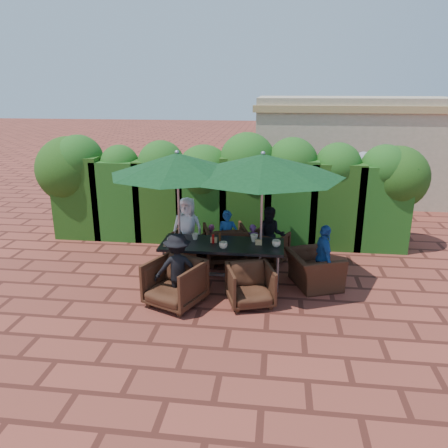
# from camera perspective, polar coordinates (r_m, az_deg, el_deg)

# --- Properties ---
(ground) EXTENTS (80.00, 80.00, 0.00)m
(ground) POSITION_cam_1_polar(r_m,az_deg,el_deg) (8.37, -1.77, -7.38)
(ground) COLOR brown
(ground) RESTS_ON ground
(dining_table) EXTENTS (2.26, 0.90, 0.75)m
(dining_table) POSITION_cam_1_polar(r_m,az_deg,el_deg) (8.10, -0.23, -3.06)
(dining_table) COLOR black
(dining_table) RESTS_ON ground
(umbrella_left) EXTENTS (2.45, 2.45, 2.46)m
(umbrella_left) POSITION_cam_1_polar(r_m,az_deg,el_deg) (7.83, -6.12, 7.79)
(umbrella_left) COLOR gray
(umbrella_left) RESTS_ON ground
(umbrella_right) EXTENTS (2.87, 2.87, 2.46)m
(umbrella_right) POSITION_cam_1_polar(r_m,az_deg,el_deg) (7.69, 5.09, 7.66)
(umbrella_right) COLOR gray
(umbrella_right) RESTS_ON ground
(chair_far_left) EXTENTS (0.82, 0.79, 0.70)m
(chair_far_left) POSITION_cam_1_polar(r_m,az_deg,el_deg) (9.20, -4.65, -2.68)
(chair_far_left) COLOR black
(chair_far_left) RESTS_ON ground
(chair_far_mid) EXTENTS (1.01, 0.98, 0.85)m
(chair_far_mid) POSITION_cam_1_polar(r_m,az_deg,el_deg) (9.11, 0.12, -2.32)
(chair_far_mid) COLOR black
(chair_far_mid) RESTS_ON ground
(chair_far_right) EXTENTS (0.92, 0.90, 0.73)m
(chair_far_right) POSITION_cam_1_polar(r_m,az_deg,el_deg) (9.11, 5.79, -2.85)
(chair_far_right) COLOR black
(chair_far_right) RESTS_ON ground
(chair_near_left) EXTENTS (1.08, 1.05, 0.86)m
(chair_near_left) POSITION_cam_1_polar(r_m,az_deg,el_deg) (7.38, -6.45, -7.40)
(chair_near_left) COLOR black
(chair_near_left) RESTS_ON ground
(chair_near_right) EXTENTS (0.90, 0.87, 0.75)m
(chair_near_right) POSITION_cam_1_polar(r_m,az_deg,el_deg) (7.38, 3.45, -7.77)
(chair_near_right) COLOR black
(chair_near_right) RESTS_ON ground
(chair_end_right) EXTENTS (0.92, 1.12, 0.84)m
(chair_end_right) POSITION_cam_1_polar(r_m,az_deg,el_deg) (8.18, 11.68, -5.14)
(chair_end_right) COLOR black
(chair_end_right) RESTS_ON ground
(adult_far_left) EXTENTS (0.70, 0.46, 1.35)m
(adult_far_left) POSITION_cam_1_polar(r_m,az_deg,el_deg) (9.15, -4.80, -0.65)
(adult_far_left) COLOR white
(adult_far_left) RESTS_ON ground
(adult_far_mid) EXTENTS (0.41, 0.33, 1.13)m
(adult_far_mid) POSITION_cam_1_polar(r_m,az_deg,el_deg) (8.95, 0.44, -1.77)
(adult_far_mid) COLOR #1B4994
(adult_far_mid) RESTS_ON ground
(adult_far_right) EXTENTS (0.60, 0.38, 1.22)m
(adult_far_right) POSITION_cam_1_polar(r_m,az_deg,el_deg) (8.94, 6.10, -1.59)
(adult_far_right) COLOR black
(adult_far_right) RESTS_ON ground
(adult_near_left) EXTENTS (0.85, 0.54, 1.22)m
(adult_near_left) POSITION_cam_1_polar(r_m,az_deg,el_deg) (7.39, -6.07, -5.79)
(adult_near_left) COLOR black
(adult_near_left) RESTS_ON ground
(adult_end_right) EXTENTS (0.48, 0.76, 1.19)m
(adult_end_right) POSITION_cam_1_polar(r_m,az_deg,el_deg) (8.06, 12.88, -4.24)
(adult_end_right) COLOR #1B4994
(adult_end_right) RESTS_ON ground
(child_left) EXTENTS (0.33, 0.30, 0.77)m
(child_left) POSITION_cam_1_polar(r_m,az_deg,el_deg) (9.21, -1.66, -2.40)
(child_left) COLOR #C74684
(child_left) RESTS_ON ground
(child_right) EXTENTS (0.31, 0.26, 0.82)m
(child_right) POSITION_cam_1_polar(r_m,az_deg,el_deg) (9.05, 3.80, -2.61)
(child_right) COLOR #894493
(child_right) RESTS_ON ground
(pedestrian_a) EXTENTS (1.70, 1.10, 1.71)m
(pedestrian_a) POSITION_cam_1_polar(r_m,az_deg,el_deg) (11.94, 7.41, 4.51)
(pedestrian_a) COLOR #238044
(pedestrian_a) RESTS_ON ground
(pedestrian_b) EXTENTS (1.03, 0.80, 1.88)m
(pedestrian_b) POSITION_cam_1_polar(r_m,az_deg,el_deg) (12.30, 12.42, 5.02)
(pedestrian_b) COLOR #C74684
(pedestrian_b) RESTS_ON ground
(pedestrian_c) EXTENTS (1.33, 1.05, 1.90)m
(pedestrian_c) POSITION_cam_1_polar(r_m,az_deg,el_deg) (12.22, 17.66, 4.56)
(pedestrian_c) COLOR gray
(pedestrian_c) RESTS_ON ground
(cup_a) EXTENTS (0.16, 0.16, 0.12)m
(cup_a) POSITION_cam_1_polar(r_m,az_deg,el_deg) (8.09, -6.93, -2.18)
(cup_a) COLOR beige
(cup_a) RESTS_ON dining_table
(cup_b) EXTENTS (0.13, 0.13, 0.12)m
(cup_b) POSITION_cam_1_polar(r_m,az_deg,el_deg) (8.28, -3.81, -1.64)
(cup_b) COLOR beige
(cup_b) RESTS_ON dining_table
(cup_c) EXTENTS (0.15, 0.15, 0.12)m
(cup_c) POSITION_cam_1_polar(r_m,az_deg,el_deg) (7.82, -0.10, -2.78)
(cup_c) COLOR beige
(cup_c) RESTS_ON dining_table
(cup_d) EXTENTS (0.15, 0.15, 0.14)m
(cup_d) POSITION_cam_1_polar(r_m,az_deg,el_deg) (8.18, 3.95, -1.83)
(cup_d) COLOR beige
(cup_d) RESTS_ON dining_table
(cup_e) EXTENTS (0.16, 0.16, 0.12)m
(cup_e) POSITION_cam_1_polar(r_m,az_deg,el_deg) (7.95, 6.84, -2.54)
(cup_e) COLOR beige
(cup_e) RESTS_ON dining_table
(ketchup_bottle) EXTENTS (0.04, 0.04, 0.17)m
(ketchup_bottle) POSITION_cam_1_polar(r_m,az_deg,el_deg) (8.07, -1.42, -1.94)
(ketchup_bottle) COLOR #B20C0A
(ketchup_bottle) RESTS_ON dining_table
(sauce_bottle) EXTENTS (0.04, 0.04, 0.17)m
(sauce_bottle) POSITION_cam_1_polar(r_m,az_deg,el_deg) (8.17, -0.54, -1.69)
(sauce_bottle) COLOR #4C230C
(sauce_bottle) RESTS_ON dining_table
(serving_tray) EXTENTS (0.35, 0.25, 0.02)m
(serving_tray) POSITION_cam_1_polar(r_m,az_deg,el_deg) (8.07, -6.56, -2.64)
(serving_tray) COLOR #A4774F
(serving_tray) RESTS_ON dining_table
(number_block_left) EXTENTS (0.12, 0.06, 0.10)m
(number_block_left) POSITION_cam_1_polar(r_m,az_deg,el_deg) (8.11, -1.33, -2.09)
(number_block_left) COLOR tan
(number_block_left) RESTS_ON dining_table
(number_block_right) EXTENTS (0.12, 0.06, 0.10)m
(number_block_right) POSITION_cam_1_polar(r_m,az_deg,el_deg) (8.02, 4.54, -2.38)
(number_block_right) COLOR tan
(number_block_right) RESTS_ON dining_table
(hedge_wall) EXTENTS (9.10, 1.60, 2.56)m
(hedge_wall) POSITION_cam_1_polar(r_m,az_deg,el_deg) (10.14, -0.62, 5.26)
(hedge_wall) COLOR #193D10
(hedge_wall) RESTS_ON ground
(building) EXTENTS (6.20, 3.08, 3.20)m
(building) POSITION_cam_1_polar(r_m,az_deg,el_deg) (14.79, 16.29, 9.43)
(building) COLOR #C4B092
(building) RESTS_ON ground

